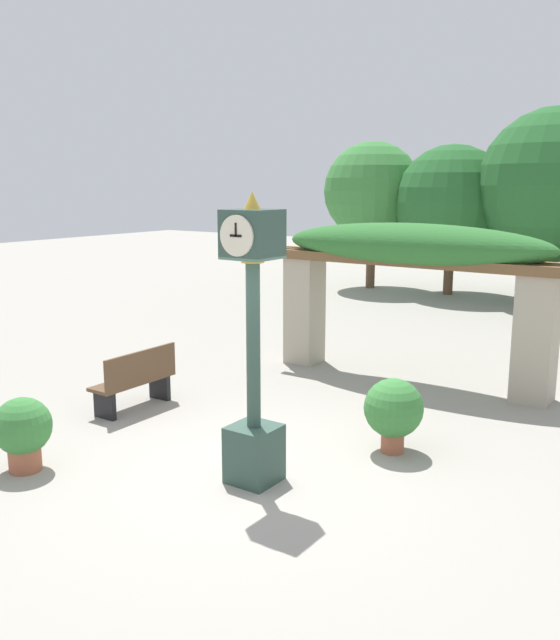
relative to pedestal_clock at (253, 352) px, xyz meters
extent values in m
plane|color=gray|center=(-0.27, 0.14, -1.47)|extent=(60.00, 60.00, 0.00)
cube|color=#2D473D|center=(0.00, 0.00, -1.15)|extent=(0.50, 0.50, 0.64)
cylinder|color=#2D473D|center=(0.00, 0.00, 0.07)|extent=(0.15, 0.15, 1.79)
cylinder|color=gold|center=(0.00, 0.00, 0.98)|extent=(0.24, 0.24, 0.04)
cube|color=#2D473D|center=(0.00, 0.00, 1.26)|extent=(0.51, 0.51, 0.51)
cylinder|color=beige|center=(0.00, -0.26, 1.26)|extent=(0.42, 0.02, 0.42)
cylinder|color=beige|center=(0.00, 0.26, 1.26)|extent=(0.42, 0.02, 0.42)
cube|color=black|center=(0.00, -0.28, 1.26)|extent=(0.15, 0.01, 0.02)
cube|color=black|center=(0.00, -0.28, 1.32)|extent=(0.02, 0.01, 0.13)
cone|color=gold|center=(0.00, 0.00, 1.60)|extent=(0.18, 0.18, 0.18)
cube|color=#A89E89|center=(-2.32, 4.63, -0.50)|extent=(0.56, 0.56, 1.94)
cube|color=#A89E89|center=(1.77, 4.63, -0.50)|extent=(0.56, 0.56, 1.94)
cube|color=brown|center=(-0.27, 4.35, 0.55)|extent=(5.25, 0.13, 0.16)
cube|color=brown|center=(-0.27, 4.63, 0.55)|extent=(5.25, 0.13, 0.16)
cube|color=brown|center=(-0.27, 4.91, 0.55)|extent=(5.25, 0.13, 0.16)
ellipsoid|color=#2D6B2D|center=(-0.27, 4.63, 0.80)|extent=(4.59, 1.16, 0.70)
cylinder|color=#9E563D|center=(-2.34, -1.27, -1.32)|extent=(0.37, 0.37, 0.29)
sphere|color=#387A38|center=(-2.34, -1.27, -0.93)|extent=(0.66, 0.66, 0.66)
cylinder|color=#9E563D|center=(0.90, 1.63, -1.32)|extent=(0.28, 0.28, 0.29)
sphere|color=#387A38|center=(0.90, 1.63, -0.90)|extent=(0.73, 0.73, 0.73)
cube|color=brown|center=(-2.95, 0.98, -1.05)|extent=(0.42, 1.35, 0.05)
cube|color=brown|center=(-2.76, 0.98, -0.80)|extent=(0.04, 1.35, 0.45)
cube|color=black|center=(-2.95, 1.52, -1.27)|extent=(0.38, 0.08, 0.39)
cube|color=black|center=(-2.95, 0.44, -1.27)|extent=(0.38, 0.08, 0.39)
cylinder|color=brown|center=(-5.55, 13.54, -0.48)|extent=(0.28, 0.28, 1.98)
sphere|color=#387A38|center=(-5.55, 13.54, 1.56)|extent=(3.01, 3.01, 3.01)
cylinder|color=brown|center=(-3.03, 13.68, -0.68)|extent=(0.28, 0.28, 1.57)
sphere|color=#235B28|center=(-3.03, 13.68, 1.26)|extent=(3.30, 3.30, 3.30)
cylinder|color=brown|center=(-0.22, 13.87, -0.59)|extent=(0.28, 0.28, 1.75)
sphere|color=#235B28|center=(-0.22, 13.87, 1.74)|extent=(4.16, 4.16, 4.16)
camera|label=1|loc=(4.22, -5.60, 1.76)|focal=38.00mm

